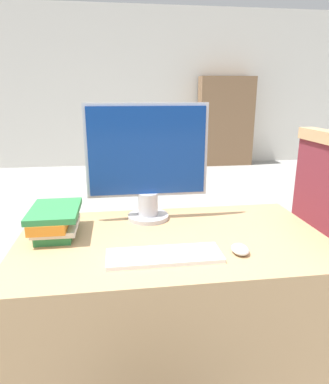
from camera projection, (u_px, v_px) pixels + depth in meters
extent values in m
cube|color=silver|center=(126.00, 89.00, 6.22)|extent=(12.00, 0.06, 2.80)
cube|color=tan|center=(172.00, 317.00, 1.52)|extent=(1.27, 0.73, 0.76)
cube|color=maroon|center=(325.00, 277.00, 1.48)|extent=(0.05, 0.58, 1.13)
cylinder|color=#B7B7BC|center=(148.00, 217.00, 1.62)|extent=(0.19, 0.19, 0.02)
cylinder|color=#B7B7BC|center=(148.00, 204.00, 1.60)|extent=(0.09, 0.09, 0.11)
cube|color=#B7B7BC|center=(147.00, 151.00, 1.53)|extent=(0.55, 0.01, 0.42)
cube|color=navy|center=(147.00, 151.00, 1.53)|extent=(0.52, 0.02, 0.39)
cube|color=white|center=(164.00, 256.00, 1.23)|extent=(0.42, 0.15, 0.02)
ellipsoid|color=silver|center=(240.00, 249.00, 1.27)|extent=(0.06, 0.09, 0.03)
cube|color=#2D7F42|center=(57.00, 231.00, 1.44)|extent=(0.14, 0.24, 0.03)
cube|color=silver|center=(57.00, 226.00, 1.42)|extent=(0.17, 0.23, 0.02)
cube|color=orange|center=(51.00, 220.00, 1.40)|extent=(0.14, 0.26, 0.04)
cube|color=#2D7F42|center=(55.00, 211.00, 1.41)|extent=(0.20, 0.28, 0.02)
cube|color=#846042|center=(225.00, 122.00, 6.40)|extent=(1.01, 0.32, 1.62)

